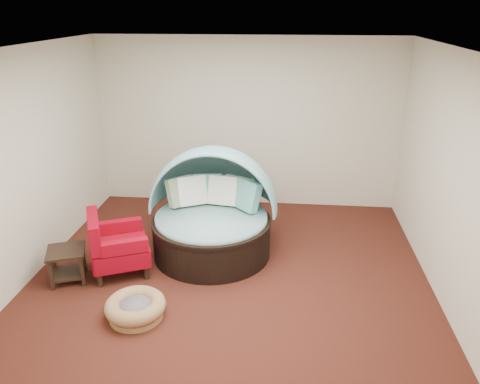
# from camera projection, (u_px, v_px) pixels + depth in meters

# --- Properties ---
(floor) EXTENTS (5.00, 5.00, 0.00)m
(floor) POSITION_uv_depth(u_px,v_px,m) (230.00, 278.00, 5.94)
(floor) COLOR #471C14
(floor) RESTS_ON ground
(wall_back) EXTENTS (5.00, 0.00, 5.00)m
(wall_back) POSITION_uv_depth(u_px,v_px,m) (247.00, 124.00, 7.73)
(wall_back) COLOR beige
(wall_back) RESTS_ON floor
(wall_front) EXTENTS (5.00, 0.00, 5.00)m
(wall_front) POSITION_uv_depth(u_px,v_px,m) (182.00, 301.00, 3.11)
(wall_front) COLOR beige
(wall_front) RESTS_ON floor
(wall_left) EXTENTS (0.00, 5.00, 5.00)m
(wall_left) POSITION_uv_depth(u_px,v_px,m) (24.00, 167.00, 5.65)
(wall_left) COLOR beige
(wall_left) RESTS_ON floor
(wall_right) EXTENTS (0.00, 5.00, 5.00)m
(wall_right) POSITION_uv_depth(u_px,v_px,m) (452.00, 182.00, 5.18)
(wall_right) COLOR beige
(wall_right) RESTS_ON floor
(ceiling) EXTENTS (5.00, 5.00, 0.00)m
(ceiling) POSITION_uv_depth(u_px,v_px,m) (227.00, 49.00, 4.90)
(ceiling) COLOR white
(ceiling) RESTS_ON wall_back
(canopy_daybed) EXTENTS (1.74, 1.62, 1.48)m
(canopy_daybed) POSITION_uv_depth(u_px,v_px,m) (212.00, 206.00, 6.36)
(canopy_daybed) COLOR black
(canopy_daybed) RESTS_ON floor
(pet_basket) EXTENTS (0.68, 0.68, 0.23)m
(pet_basket) POSITION_uv_depth(u_px,v_px,m) (136.00, 308.00, 5.16)
(pet_basket) COLOR olive
(pet_basket) RESTS_ON floor
(red_armchair) EXTENTS (0.94, 0.94, 0.83)m
(red_armchair) POSITION_uv_depth(u_px,v_px,m) (115.00, 246.00, 5.94)
(red_armchair) COLOR black
(red_armchair) RESTS_ON floor
(side_table) EXTENTS (0.58, 0.58, 0.43)m
(side_table) POSITION_uv_depth(u_px,v_px,m) (67.00, 261.00, 5.80)
(side_table) COLOR black
(side_table) RESTS_ON floor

